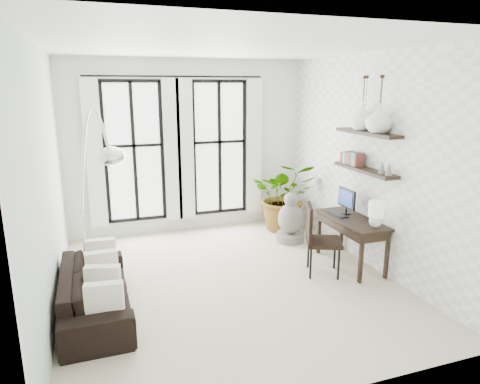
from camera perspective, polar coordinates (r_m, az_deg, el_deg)
name	(u,v)px	position (r m, az deg, el deg)	size (l,w,h in m)	color
floor	(229,281)	(6.25, -1.50, -11.79)	(5.00, 5.00, 0.00)	beige
ceiling	(227,46)	(5.65, -1.72, 18.88)	(5.00, 5.00, 0.00)	white
wall_left	(45,184)	(5.52, -24.51, 1.02)	(5.00, 5.00, 0.00)	#B2C7BB
wall_right	(370,162)	(6.75, 16.98, 3.84)	(5.00, 5.00, 0.00)	white
wall_back	(188,147)	(8.13, -6.92, 5.98)	(4.50, 4.50, 0.00)	white
windows	(178,150)	(8.02, -8.21, 5.54)	(3.26, 0.13, 2.65)	white
wall_shelves	(364,154)	(6.63, 16.21, 4.84)	(0.25, 1.30, 0.60)	black
sofa	(95,291)	(5.62, -18.74, -12.39)	(1.98, 0.78, 0.58)	black
throw_pillows	(103,274)	(5.53, -17.86, -10.36)	(0.40, 1.52, 0.40)	silver
plant	(285,196)	(8.23, 6.02, -0.49)	(1.21, 1.05, 1.34)	#2D7228
desk	(354,222)	(6.69, 14.91, -3.93)	(0.54, 1.28, 1.15)	black
desk_chair	(318,235)	(6.37, 10.30, -5.70)	(0.65, 0.65, 1.05)	black
arc_lamp	(93,156)	(5.49, -18.99, 4.50)	(0.75, 0.98, 2.50)	silver
buddha	(290,221)	(7.68, 6.73, -3.88)	(0.50, 0.50, 0.89)	gray
vase_a	(379,119)	(6.34, 18.05, 9.22)	(0.37, 0.37, 0.38)	white
vase_b	(362,117)	(6.66, 15.97, 9.57)	(0.37, 0.37, 0.38)	white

